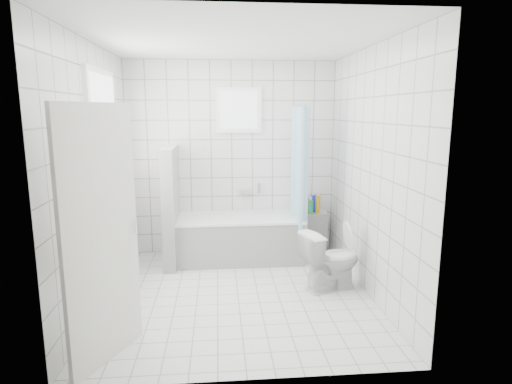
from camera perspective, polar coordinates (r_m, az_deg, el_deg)
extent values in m
plane|color=white|center=(4.73, -2.44, -13.45)|extent=(3.00, 3.00, 0.00)
plane|color=white|center=(4.37, -2.73, 19.46)|extent=(3.00, 3.00, 0.00)
cube|color=white|center=(5.85, -3.23, 4.46)|extent=(2.80, 0.02, 2.60)
cube|color=white|center=(2.89, -1.26, -1.99)|extent=(2.80, 0.02, 2.60)
cube|color=white|center=(4.52, -20.60, 1.95)|extent=(0.02, 3.00, 2.60)
cube|color=white|center=(4.64, 14.99, 2.47)|extent=(0.02, 3.00, 2.60)
cube|color=white|center=(4.77, -19.36, 6.08)|extent=(0.01, 0.90, 1.40)
cube|color=white|center=(5.77, -2.28, 10.85)|extent=(0.50, 0.01, 0.50)
cube|color=white|center=(4.87, -18.31, -2.60)|extent=(0.18, 1.02, 0.08)
cube|color=silver|center=(3.44, -19.90, -5.71)|extent=(0.39, 0.73, 2.00)
cube|color=white|center=(5.69, -2.11, -6.26)|extent=(1.61, 0.75, 0.55)
cube|color=white|center=(5.61, -2.13, -3.43)|extent=(1.63, 0.77, 0.03)
cube|color=white|center=(5.55, -11.22, -1.83)|extent=(0.15, 0.85, 1.50)
cube|color=white|center=(6.07, 7.42, -5.26)|extent=(0.40, 0.24, 0.55)
imported|color=white|center=(4.82, 9.97, -8.88)|extent=(0.74, 0.56, 0.67)
cylinder|color=silver|center=(5.51, 5.78, 11.33)|extent=(0.02, 0.80, 0.02)
cube|color=silver|center=(5.88, -1.35, 0.08)|extent=(0.18, 0.06, 0.06)
imported|color=white|center=(4.98, -17.91, -0.04)|extent=(0.13, 0.13, 0.30)
imported|color=#C74D6B|center=(4.48, -19.35, -1.25)|extent=(0.16, 0.16, 0.31)
imported|color=#E974CA|center=(5.13, -17.53, -0.44)|extent=(0.11, 0.11, 0.18)
imported|color=white|center=(4.84, -18.28, -1.26)|extent=(0.13, 0.13, 0.15)
cylinder|color=orange|center=(5.90, 8.26, -1.72)|extent=(0.06, 0.06, 0.25)
cylinder|color=#1C2EE5|center=(6.01, 7.63, -1.53)|extent=(0.06, 0.06, 0.24)
cylinder|color=green|center=(5.90, 7.30, -1.99)|extent=(0.06, 0.06, 0.19)
cylinder|color=#F41C3B|center=(5.96, 6.75, -1.80)|extent=(0.06, 0.06, 0.20)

